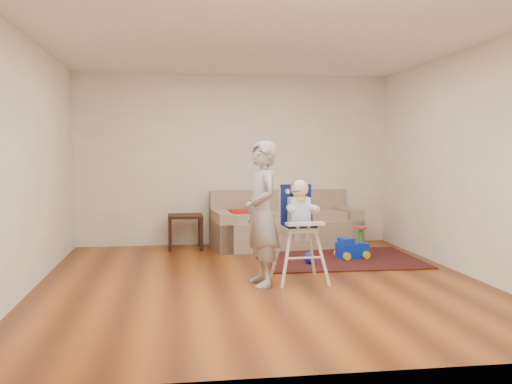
{
  "coord_description": "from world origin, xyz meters",
  "views": [
    {
      "loc": [
        -0.99,
        -6.34,
        1.48
      ],
      "look_at": [
        0.0,
        0.4,
        1.0
      ],
      "focal_mm": 40.0,
      "sensor_mm": 36.0,
      "label": 1
    }
  ],
  "objects": [
    {
      "name": "ground",
      "position": [
        0.0,
        0.0,
        0.0
      ],
      "size": [
        5.5,
        5.5,
        0.0
      ],
      "primitive_type": "plane",
      "color": "#54240E",
      "rests_on": "ground"
    },
    {
      "name": "side_table",
      "position": [
        -0.8,
        2.37,
        0.26
      ],
      "size": [
        0.52,
        0.52,
        0.52
      ],
      "primitive_type": null,
      "color": "black",
      "rests_on": "ground"
    },
    {
      "name": "area_rug",
      "position": [
        1.25,
        1.18,
        0.01
      ],
      "size": [
        2.2,
        1.66,
        0.02
      ],
      "primitive_type": "cube",
      "rotation": [
        0.0,
        0.0,
        -0.01
      ],
      "color": "black",
      "rests_on": "ground"
    },
    {
      "name": "high_chair",
      "position": [
        0.43,
        -0.06,
        0.57
      ],
      "size": [
        0.57,
        0.57,
        1.17
      ],
      "rotation": [
        0.0,
        0.0,
        0.06
      ],
      "color": "silver",
      "rests_on": "ground"
    },
    {
      "name": "sofa",
      "position": [
        0.74,
        2.3,
        0.44
      ],
      "size": [
        2.34,
        1.16,
        0.87
      ],
      "rotation": [
        0.0,
        0.0,
        0.11
      ],
      "color": "gray",
      "rests_on": "ground"
    },
    {
      "name": "toy_ball",
      "position": [
        0.78,
        0.87,
        0.09
      ],
      "size": [
        0.15,
        0.15,
        0.15
      ],
      "primitive_type": "sphere",
      "color": "#082ED6",
      "rests_on": "area_rug"
    },
    {
      "name": "ride_on_toy",
      "position": [
        1.46,
        1.18,
        0.23
      ],
      "size": [
        0.44,
        0.35,
        0.43
      ],
      "primitive_type": null,
      "rotation": [
        0.0,
        0.0,
        0.2
      ],
      "color": "#082ED6",
      "rests_on": "area_rug"
    },
    {
      "name": "room_envelope",
      "position": [
        0.0,
        0.53,
        1.88
      ],
      "size": [
        5.04,
        5.52,
        2.72
      ],
      "color": "silver",
      "rests_on": "ground"
    },
    {
      "name": "adult",
      "position": [
        -0.02,
        -0.16,
        0.8
      ],
      "size": [
        0.48,
        0.64,
        1.6
      ],
      "primitive_type": "imported",
      "rotation": [
        0.0,
        0.0,
        -1.4
      ],
      "color": "#99999C",
      "rests_on": "ground"
    }
  ]
}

